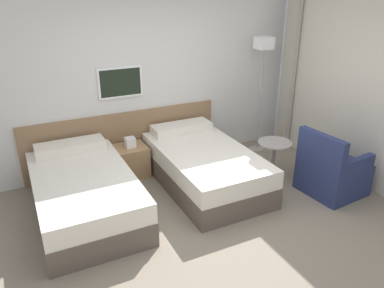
{
  "coord_description": "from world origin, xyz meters",
  "views": [
    {
      "loc": [
        -1.95,
        -3.05,
        2.6
      ],
      "look_at": [
        0.04,
        0.99,
        0.68
      ],
      "focal_mm": 35.0,
      "sensor_mm": 36.0,
      "label": 1
    }
  ],
  "objects_px": {
    "armchair": "(332,173)",
    "nightstand": "(131,160)",
    "side_table": "(274,153)",
    "floor_lamp": "(263,58)",
    "bed_near_door": "(84,193)",
    "bed_near_window": "(204,166)"
  },
  "relations": [
    {
      "from": "bed_near_window",
      "to": "side_table",
      "type": "relative_size",
      "value": 3.5
    },
    {
      "from": "side_table",
      "to": "nightstand",
      "type": "bearing_deg",
      "value": 150.64
    },
    {
      "from": "bed_near_door",
      "to": "nightstand",
      "type": "height_order",
      "value": "bed_near_door"
    },
    {
      "from": "nightstand",
      "to": "armchair",
      "type": "relative_size",
      "value": 0.66
    },
    {
      "from": "nightstand",
      "to": "side_table",
      "type": "distance_m",
      "value": 2.07
    },
    {
      "from": "armchair",
      "to": "side_table",
      "type": "bearing_deg",
      "value": 29.26
    },
    {
      "from": "armchair",
      "to": "bed_near_door",
      "type": "bearing_deg",
      "value": 67.9
    },
    {
      "from": "bed_near_door",
      "to": "armchair",
      "type": "distance_m",
      "value": 3.21
    },
    {
      "from": "bed_near_door",
      "to": "side_table",
      "type": "relative_size",
      "value": 3.5
    },
    {
      "from": "floor_lamp",
      "to": "side_table",
      "type": "bearing_deg",
      "value": -112.67
    },
    {
      "from": "side_table",
      "to": "armchair",
      "type": "xyz_separation_m",
      "value": [
        0.45,
        -0.66,
        -0.11
      ]
    },
    {
      "from": "bed_near_door",
      "to": "nightstand",
      "type": "xyz_separation_m",
      "value": [
        0.82,
        0.72,
        -0.04
      ]
    },
    {
      "from": "side_table",
      "to": "armchair",
      "type": "bearing_deg",
      "value": -55.94
    },
    {
      "from": "bed_near_window",
      "to": "armchair",
      "type": "bearing_deg",
      "value": -33.85
    },
    {
      "from": "bed_near_window",
      "to": "floor_lamp",
      "type": "xyz_separation_m",
      "value": [
        1.37,
        0.66,
        1.28
      ]
    },
    {
      "from": "bed_near_window",
      "to": "armchair",
      "type": "relative_size",
      "value": 2.22
    },
    {
      "from": "floor_lamp",
      "to": "nightstand",
      "type": "bearing_deg",
      "value": 178.39
    },
    {
      "from": "bed_near_door",
      "to": "nightstand",
      "type": "distance_m",
      "value": 1.09
    },
    {
      "from": "floor_lamp",
      "to": "side_table",
      "type": "xyz_separation_m",
      "value": [
        -0.4,
        -0.95,
        -1.16
      ]
    },
    {
      "from": "armchair",
      "to": "nightstand",
      "type": "bearing_deg",
      "value": 48.47
    },
    {
      "from": "nightstand",
      "to": "bed_near_door",
      "type": "bearing_deg",
      "value": -138.77
    },
    {
      "from": "side_table",
      "to": "armchair",
      "type": "height_order",
      "value": "armchair"
    }
  ]
}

